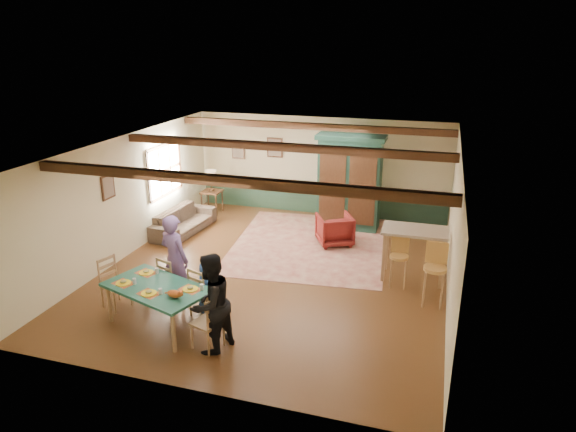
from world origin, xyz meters
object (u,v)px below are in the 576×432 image
(person_man, at_px, (175,259))
(cat, at_px, (174,293))
(dining_table, at_px, (158,306))
(bar_stool_right, at_px, (434,276))
(dining_chair_end_left, at_px, (115,283))
(person_child, at_px, (207,288))
(sofa, at_px, (184,221))
(end_table, at_px, (212,202))
(armchair, at_px, (335,230))
(counter_table, at_px, (413,254))
(bar_stool_left, at_px, (399,262))
(table_lamp, at_px, (211,181))
(armoire, at_px, (350,182))
(dining_chair_far_left, at_px, (173,280))
(dining_chair_far_right, at_px, (204,291))
(person_woman, at_px, (211,304))
(dining_chair_end_right, at_px, (207,321))

(person_man, relative_size, cat, 4.79)
(dining_table, xyz_separation_m, bar_stool_right, (4.48, 2.12, 0.22))
(dining_chair_end_left, bearing_deg, person_child, -62.70)
(sofa, bearing_deg, end_table, 2.01)
(armchair, relative_size, counter_table, 0.62)
(bar_stool_left, bearing_deg, cat, -141.21)
(table_lamp, bearing_deg, sofa, -92.31)
(cat, xyz_separation_m, armchair, (1.63, 4.76, -0.47))
(armoire, relative_size, armchair, 3.01)
(dining_table, distance_m, dining_chair_far_left, 0.82)
(table_lamp, bearing_deg, dining_chair_far_right, -66.52)
(bar_stool_right, bearing_deg, counter_table, 114.85)
(dining_table, distance_m, person_woman, 1.32)
(armoire, distance_m, bar_stool_left, 3.48)
(cat, distance_m, armoire, 6.24)
(dining_chair_end_right, height_order, person_woman, person_woman)
(bar_stool_left, bearing_deg, dining_chair_far_right, -149.25)
(dining_chair_end_left, distance_m, person_child, 1.73)
(armoire, bearing_deg, dining_chair_far_left, -115.45)
(end_table, xyz_separation_m, bar_stool_right, (6.14, -3.64, 0.27))
(dining_chair_far_right, relative_size, bar_stool_right, 0.79)
(dining_chair_end_right, relative_size, person_child, 0.95)
(person_child, bearing_deg, sofa, -38.38)
(person_child, relative_size, end_table, 1.56)
(dining_chair_end_right, height_order, person_child, person_child)
(bar_stool_left, bearing_deg, bar_stool_right, -43.11)
(person_woman, height_order, armoire, armoire)
(dining_table, bearing_deg, person_woman, -18.11)
(person_woman, relative_size, bar_stool_right, 1.38)
(dining_chair_end_right, height_order, table_lamp, table_lamp)
(counter_table, bearing_deg, dining_chair_far_right, -143.20)
(end_table, bearing_deg, dining_chair_far_left, -73.11)
(dining_table, distance_m, end_table, 5.99)
(dining_chair_end_right, bearing_deg, armoire, -172.48)
(dining_table, height_order, table_lamp, table_lamp)
(bar_stool_left, bearing_deg, dining_table, -147.67)
(dining_chair_far_left, xyz_separation_m, bar_stool_right, (4.63, 1.31, 0.12))
(dining_table, bearing_deg, cat, -28.41)
(cat, distance_m, table_lamp, 6.39)
(dining_chair_far_right, bearing_deg, dining_table, 60.95)
(person_woman, relative_size, sofa, 0.81)
(dining_chair_far_left, height_order, sofa, dining_chair_far_left)
(person_woman, xyz_separation_m, counter_table, (2.85, 3.51, -0.28))
(dining_chair_end_left, xyz_separation_m, cat, (1.58, -0.62, 0.36))
(dining_chair_far_right, xyz_separation_m, armoire, (1.62, 5.16, 0.74))
(dining_chair_end_right, distance_m, armchair, 4.96)
(person_child, height_order, end_table, person_child)
(cat, xyz_separation_m, armoire, (1.73, 5.98, 0.38))
(end_table, bearing_deg, armoire, -0.55)
(person_woman, height_order, table_lamp, person_woman)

